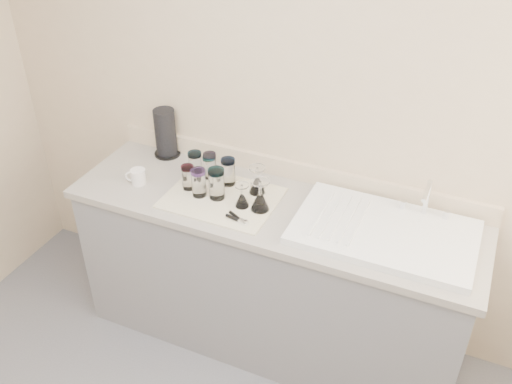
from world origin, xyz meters
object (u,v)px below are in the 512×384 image
at_px(tumbler_extra, 210,165).
at_px(goblet_front_left, 242,199).
at_px(tumbler_cyan, 209,167).
at_px(goblet_front_right, 260,200).
at_px(sink_unit, 385,232).
at_px(can_opener, 237,219).
at_px(tumbler_purple, 228,172).
at_px(goblet_back_left, 257,184).
at_px(white_mug, 138,177).
at_px(tumbler_lavender, 217,184).
at_px(tumbler_magenta, 188,177).
at_px(tumbler_blue, 199,182).
at_px(paper_towel_roll, 166,133).
at_px(tumbler_teal, 195,164).

relative_size(tumbler_extra, goblet_front_left, 1.12).
distance_m(tumbler_cyan, goblet_front_right, 0.39).
bearing_deg(tumbler_cyan, sink_unit, -5.97).
relative_size(tumbler_cyan, can_opener, 0.99).
bearing_deg(tumbler_purple, goblet_front_right, -30.32).
height_order(goblet_back_left, white_mug, goblet_back_left).
xyz_separation_m(goblet_front_left, goblet_front_right, (0.09, 0.01, 0.01)).
bearing_deg(tumbler_extra, goblet_front_right, -24.69).
height_order(tumbler_cyan, white_mug, tumbler_cyan).
bearing_deg(tumbler_lavender, tumbler_magenta, 174.80).
height_order(tumbler_extra, goblet_front_left, tumbler_extra).
bearing_deg(tumbler_blue, paper_towel_roll, 141.21).
bearing_deg(tumbler_purple, white_mug, -158.18).
relative_size(sink_unit, goblet_front_right, 5.00).
bearing_deg(sink_unit, tumbler_purple, 174.23).
distance_m(tumbler_purple, tumbler_lavender, 0.13).
xyz_separation_m(sink_unit, goblet_front_right, (-0.60, -0.06, 0.04)).
bearing_deg(tumbler_lavender, paper_towel_roll, 148.80).
bearing_deg(white_mug, tumbler_cyan, 31.06).
relative_size(sink_unit, tumbler_purple, 5.61).
bearing_deg(tumbler_magenta, tumbler_blue, -22.47).
height_order(tumbler_cyan, goblet_back_left, goblet_back_left).
height_order(sink_unit, goblet_front_right, sink_unit).
height_order(sink_unit, tumbler_magenta, sink_unit).
height_order(tumbler_cyan, goblet_front_right, goblet_front_right).
height_order(tumbler_blue, tumbler_extra, tumbler_blue).
bearing_deg(tumbler_purple, tumbler_magenta, -144.68).
relative_size(tumbler_blue, paper_towel_roll, 0.54).
bearing_deg(sink_unit, tumbler_extra, 173.48).
bearing_deg(tumbler_teal, can_opener, -35.40).
height_order(tumbler_magenta, paper_towel_roll, paper_towel_roll).
bearing_deg(goblet_back_left, goblet_front_right, -60.83).
height_order(tumbler_purple, tumbler_blue, same).
relative_size(tumbler_cyan, paper_towel_roll, 0.45).
distance_m(tumbler_cyan, tumbler_blue, 0.17).
relative_size(tumbler_magenta, paper_towel_roll, 0.48).
distance_m(tumbler_cyan, tumbler_magenta, 0.14).
bearing_deg(white_mug, goblet_front_right, 2.99).
distance_m(tumbler_extra, white_mug, 0.38).
bearing_deg(can_opener, tumbler_teal, 144.60).
bearing_deg(tumbler_lavender, tumbler_blue, -169.05).
bearing_deg(tumbler_blue, tumbler_teal, 124.66).
xyz_separation_m(sink_unit, tumbler_lavender, (-0.83, -0.05, 0.07)).
bearing_deg(goblet_back_left, goblet_front_left, -97.70).
relative_size(tumbler_blue, can_opener, 1.17).
bearing_deg(sink_unit, tumbler_magenta, -178.03).
xyz_separation_m(tumbler_teal, tumbler_extra, (0.07, 0.03, -0.00)).
bearing_deg(tumbler_lavender, white_mug, -174.77).
distance_m(tumbler_purple, goblet_back_left, 0.17).
distance_m(tumbler_teal, white_mug, 0.30).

